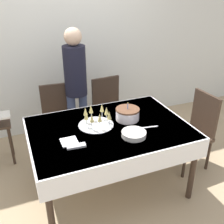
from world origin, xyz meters
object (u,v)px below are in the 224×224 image
at_px(dining_chair_far_right, 109,109).
at_px(person_standing, 76,80).
at_px(dining_chair_right_end, 196,128).
at_px(champagne_tray, 96,118).
at_px(dining_chair_far_left, 59,118).
at_px(plate_stack_main, 134,134).
at_px(birthday_cake, 127,114).

bearing_deg(dining_chair_far_right, person_standing, 173.56).
bearing_deg(dining_chair_right_end, champagne_tray, 175.87).
bearing_deg(dining_chair_far_left, champagne_tray, -72.75).
xyz_separation_m(dining_chair_far_right, dining_chair_right_end, (0.77, -0.88, 0.00)).
xyz_separation_m(dining_chair_right_end, person_standing, (-1.21, 0.92, 0.47)).
bearing_deg(person_standing, dining_chair_right_end, -37.39).
relative_size(champagne_tray, plate_stack_main, 1.53).
height_order(dining_chair_right_end, birthday_cake, birthday_cake).
height_order(birthday_cake, plate_stack_main, birthday_cake).
distance_m(dining_chair_far_left, birthday_cake, 1.04).
height_order(birthday_cake, person_standing, person_standing).
xyz_separation_m(birthday_cake, plate_stack_main, (-0.09, -0.33, -0.04)).
relative_size(dining_chair_right_end, plate_stack_main, 3.98).
bearing_deg(person_standing, plate_stack_main, -78.37).
distance_m(champagne_tray, person_standing, 0.85).
distance_m(champagne_tray, plate_stack_main, 0.43).
xyz_separation_m(birthday_cake, champagne_tray, (-0.35, 0.01, 0.02)).
height_order(dining_chair_far_left, dining_chair_right_end, same).
relative_size(dining_chair_far_left, plate_stack_main, 3.98).
bearing_deg(birthday_cake, dining_chair_far_left, 126.56).
height_order(dining_chair_far_left, person_standing, person_standing).
height_order(birthday_cake, champagne_tray, birthday_cake).
bearing_deg(dining_chair_right_end, dining_chair_far_right, 131.52).
xyz_separation_m(dining_chair_far_right, person_standing, (-0.43, 0.05, 0.47)).
bearing_deg(person_standing, birthday_cake, -68.65).
distance_m(dining_chair_far_left, dining_chair_right_end, 1.71).
xyz_separation_m(champagne_tray, person_standing, (0.02, 0.84, 0.13)).
bearing_deg(dining_chair_far_left, dining_chair_far_right, -0.02).
bearing_deg(dining_chair_far_left, birthday_cake, -53.44).
relative_size(birthday_cake, champagne_tray, 0.69).
relative_size(dining_chair_far_right, dining_chair_right_end, 1.00).
xyz_separation_m(dining_chair_right_end, plate_stack_main, (-0.97, -0.25, 0.28)).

